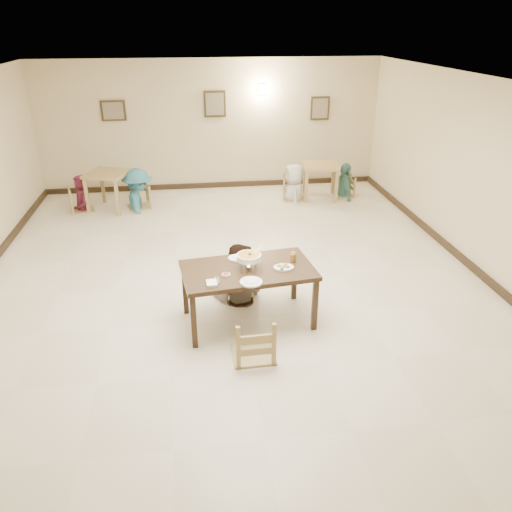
{
  "coord_description": "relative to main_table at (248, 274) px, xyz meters",
  "views": [
    {
      "loc": [
        -0.59,
        -6.95,
        3.76
      ],
      "look_at": [
        0.28,
        -0.69,
        0.76
      ],
      "focal_mm": 35.0,
      "sensor_mm": 36.0,
      "label": 1
    }
  ],
  "objects": [
    {
      "name": "chair_far",
      "position": [
        -0.05,
        0.75,
        -0.21
      ],
      "size": [
        0.49,
        0.49,
        1.04
      ],
      "rotation": [
        0.0,
        0.0,
        -0.36
      ],
      "color": "tan",
      "rests_on": "floor"
    },
    {
      "name": "bg_chair_ll",
      "position": [
        -3.03,
        4.85,
        -0.23
      ],
      "size": [
        0.47,
        0.47,
        0.99
      ],
      "rotation": [
        0.0,
        0.0,
        1.83
      ],
      "color": "tan",
      "rests_on": "floor"
    },
    {
      "name": "wall_back",
      "position": [
        -0.11,
        6.15,
        0.78
      ],
      "size": [
        10.0,
        0.0,
        10.0
      ],
      "primitive_type": "plane",
      "rotation": [
        1.57,
        0.0,
        0.0
      ],
      "color": "beige",
      "rests_on": "floor"
    },
    {
      "name": "bg_chair_rr",
      "position": [
        2.9,
        5.05,
        -0.28
      ],
      "size": [
        0.42,
        0.42,
        0.9
      ],
      "rotation": [
        0.0,
        0.0,
        -1.59
      ],
      "color": "tan",
      "rests_on": "floor"
    },
    {
      "name": "wall_front",
      "position": [
        -0.11,
        -3.85,
        0.78
      ],
      "size": [
        10.0,
        0.0,
        10.0
      ],
      "primitive_type": "plane",
      "rotation": [
        -1.57,
        0.0,
        0.0
      ],
      "color": "beige",
      "rests_on": "floor"
    },
    {
      "name": "baseboard_back",
      "position": [
        -0.11,
        6.12,
        -0.66
      ],
      "size": [
        8.0,
        0.06,
        0.12
      ],
      "primitive_type": "cube",
      "color": "black",
      "rests_on": "floor"
    },
    {
      "name": "bg_table_right",
      "position": [
        2.29,
        4.99,
        -0.07
      ],
      "size": [
        0.92,
        0.92,
        0.79
      ],
      "rotation": [
        0.0,
        0.0,
        -0.18
      ],
      "color": "tan",
      "rests_on": "floor"
    },
    {
      "name": "picture_c",
      "position": [
        2.49,
        6.11,
        1.13
      ],
      "size": [
        0.45,
        0.04,
        0.55
      ],
      "color": "#342814",
      "rests_on": "wall_back"
    },
    {
      "name": "picture_a",
      "position": [
        -2.31,
        6.11,
        1.18
      ],
      "size": [
        0.55,
        0.04,
        0.45
      ],
      "color": "#342814",
      "rests_on": "wall_back"
    },
    {
      "name": "bg_diner_d",
      "position": [
        2.9,
        5.05,
        0.06
      ],
      "size": [
        0.4,
        0.92,
        1.56
      ],
      "primitive_type": "imported",
      "rotation": [
        0.0,
        0.0,
        1.55
      ],
      "color": "#4F8C7D",
      "rests_on": "floor"
    },
    {
      "name": "curry_warmer",
      "position": [
        0.01,
        -0.01,
        0.25
      ],
      "size": [
        0.36,
        0.32,
        0.29
      ],
      "color": "silver",
      "rests_on": "main_table"
    },
    {
      "name": "napkin_cutlery",
      "position": [
        -0.49,
        -0.37,
        0.1
      ],
      "size": [
        0.16,
        0.27,
        0.03
      ],
      "color": "white",
      "rests_on": "main_table"
    },
    {
      "name": "bg_chair_lr",
      "position": [
        -1.82,
        4.87,
        -0.23
      ],
      "size": [
        0.47,
        0.47,
        0.99
      ],
      "rotation": [
        0.0,
        0.0,
        -1.32
      ],
      "color": "tan",
      "rests_on": "floor"
    },
    {
      "name": "bg_chair_rl",
      "position": [
        1.68,
        5.01,
        -0.2
      ],
      "size": [
        0.5,
        0.5,
        1.06
      ],
      "rotation": [
        0.0,
        0.0,
        1.38
      ],
      "color": "tan",
      "rests_on": "floor"
    },
    {
      "name": "bg_diner_c",
      "position": [
        1.68,
        5.01,
        0.09
      ],
      "size": [
        0.57,
        0.82,
        1.62
      ],
      "primitive_type": "imported",
      "rotation": [
        0.0,
        0.0,
        4.65
      ],
      "color": "silver",
      "rests_on": "floor"
    },
    {
      "name": "bg_diner_a",
      "position": [
        -3.03,
        4.85,
        0.06
      ],
      "size": [
        0.58,
        0.68,
        1.57
      ],
      "primitive_type": "imported",
      "rotation": [
        0.0,
        0.0,
        5.15
      ],
      "color": "#4F1629",
      "rests_on": "floor"
    },
    {
      "name": "drink_glass",
      "position": [
        0.63,
        0.12,
        0.15
      ],
      "size": [
        0.07,
        0.07,
        0.15
      ],
      "color": "white",
      "rests_on": "main_table"
    },
    {
      "name": "bg_diner_b",
      "position": [
        -1.82,
        4.87,
        0.15
      ],
      "size": [
        0.85,
        1.23,
        1.75
      ],
      "primitive_type": "imported",
      "rotation": [
        0.0,
        0.0,
        1.76
      ],
      "color": "teal",
      "rests_on": "floor"
    },
    {
      "name": "chair_near",
      "position": [
        -0.04,
        -0.79,
        -0.18
      ],
      "size": [
        0.51,
        0.51,
        1.1
      ],
      "rotation": [
        0.0,
        0.0,
        3.16
      ],
      "color": "tan",
      "rests_on": "floor"
    },
    {
      "name": "wall_right",
      "position": [
        3.89,
        1.15,
        0.78
      ],
      "size": [
        0.0,
        10.0,
        10.0
      ],
      "primitive_type": "plane",
      "rotation": [
        1.57,
        0.0,
        -1.57
      ],
      "color": "beige",
      "rests_on": "floor"
    },
    {
      "name": "main_diner",
      "position": [
        -0.08,
        0.65,
        0.14
      ],
      "size": [
        0.99,
        0.86,
        1.73
      ],
      "primitive_type": "imported",
      "rotation": [
        0.0,
        0.0,
        2.85
      ],
      "color": "gray",
      "rests_on": "floor"
    },
    {
      "name": "wall_sconce",
      "position": [
        1.09,
        6.11,
        1.58
      ],
      "size": [
        0.16,
        0.05,
        0.22
      ],
      "primitive_type": "cube",
      "color": "#FFD88C",
      "rests_on": "wall_back"
    },
    {
      "name": "bg_table_left",
      "position": [
        -2.42,
        4.89,
        -0.04
      ],
      "size": [
        1.05,
        1.05,
        0.82
      ],
      "rotation": [
        0.0,
        0.0,
        -0.35
      ],
      "color": "tan",
      "rests_on": "floor"
    },
    {
      "name": "ceiling",
      "position": [
        -0.11,
        1.15,
        2.28
      ],
      "size": [
        10.0,
        10.0,
        0.0
      ],
      "primitive_type": "plane",
      "color": "white",
      "rests_on": "wall_back"
    },
    {
      "name": "baseboard_right",
      "position": [
        3.86,
        1.15,
        -0.66
      ],
      "size": [
        0.06,
        10.0,
        0.12
      ],
      "primitive_type": "cube",
      "color": "black",
      "rests_on": "floor"
    },
    {
      "name": "rice_plate_near",
      "position": [
        -0.01,
        -0.4,
        0.1
      ],
      "size": [
        0.28,
        0.28,
        0.06
      ],
      "color": "white",
      "rests_on": "main_table"
    },
    {
      "name": "fried_plate",
      "position": [
        0.47,
        -0.06,
        0.1
      ],
      "size": [
        0.27,
        0.27,
        0.06
      ],
      "color": "white",
      "rests_on": "main_table"
    },
    {
      "name": "rice_plate_far",
      "position": [
        -0.09,
        0.31,
        0.1
      ],
      "size": [
        0.3,
        0.3,
        0.07
      ],
      "color": "white",
      "rests_on": "main_table"
    },
    {
      "name": "main_table",
      "position": [
        0.0,
        0.0,
        0.0
      ],
      "size": [
        1.82,
        1.16,
        0.8
      ],
      "rotation": [
        0.0,
        0.0,
        0.12
      ],
      "color": "#342213",
      "rests_on": "floor"
    },
    {
      "name": "chili_dish",
      "position": [
        -0.3,
        -0.15,
        0.09
      ],
      "size": [
        0.11,
        0.11,
        0.02
      ],
      "color": "white",
      "rests_on": "main_table"
    },
    {
      "name": "picture_b",
      "position": [
        -0.01,
        6.11,
        1.28
      ],
      "size": [
        0.5,
        0.04,
        0.6
      ],
      "color": "#342814",
      "rests_on": "wall_back"
    },
    {
      "name": "floor",
      "position": [
        -0.11,
        1.15,
        -0.72
      ],
      "size": [
        10.0,
        10.0,
        0.0
      ],
      "primitive_type": "plane",
      "color": "beige",
      "rests_on": "ground"
    }
  ]
}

